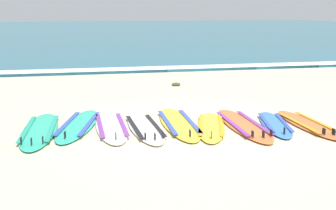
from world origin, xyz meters
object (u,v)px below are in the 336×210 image
Objects in this scene: surfboard_4 at (178,123)px; surfboard_7 at (275,124)px; surfboard_3 at (145,128)px; surfboard_6 at (243,124)px; surfboard_8 at (307,124)px; surfboard_0 at (40,130)px; surfboard_1 at (78,125)px; surfboard_5 at (211,126)px; surfboard_2 at (111,126)px.

surfboard_7 is at bearing -13.43° from surfboard_4.
surfboard_3 is at bearing -165.68° from surfboard_4.
surfboard_6 is 1.25m from surfboard_8.
surfboard_0 and surfboard_1 have the same top height.
surfboard_1 is 3.77m from surfboard_7.
surfboard_0 and surfboard_4 have the same top height.
surfboard_0 is at bearing 173.86° from surfboard_6.
surfboard_5 is 1.09× the size of surfboard_7.
surfboard_3 is at bearing -20.03° from surfboard_1.
surfboard_3 is at bearing 172.23° from surfboard_5.
surfboard_3 is 0.89× the size of surfboard_4.
surfboard_8 is (3.10, -0.38, 0.00)m from surfboard_3.
surfboard_7 and surfboard_8 have the same top height.
surfboard_3 is (0.61, -0.21, 0.00)m from surfboard_2.
surfboard_5 is (3.14, -0.40, -0.00)m from surfboard_0.
surfboard_7 is (2.49, -0.26, -0.00)m from surfboard_3.
surfboard_1 is at bearing 169.30° from surfboard_7.
surfboard_8 is at bearing -7.07° from surfboard_3.
surfboard_1 is 4.40m from surfboard_8.
surfboard_3 is 1.13× the size of surfboard_7.
surfboard_8 is (1.87, -0.22, 0.00)m from surfboard_5.
surfboard_2 is at bearing -1.17° from surfboard_0.
surfboard_4 is 1.15× the size of surfboard_8.
surfboard_3 is at bearing 174.84° from surfboard_6.
surfboard_0 is 1.02× the size of surfboard_1.
surfboard_8 is at bearing -10.86° from surfboard_1.
surfboard_1 is 0.65m from surfboard_2.
surfboard_6 is at bearing -6.14° from surfboard_0.
surfboard_4 is 1.26× the size of surfboard_7.
surfboard_4 is (1.29, -0.04, -0.00)m from surfboard_2.
surfboard_7 is at bearing -8.06° from surfboard_6.
surfboard_7 is at bearing -6.41° from surfboard_0.
surfboard_1 is 1.06× the size of surfboard_2.
surfboard_8 is (0.61, -0.13, 0.00)m from surfboard_7.
surfboard_0 is 1.12× the size of surfboard_3.
surfboard_4 and surfboard_5 have the same top height.
surfboard_0 is 4.42m from surfboard_7.
surfboard_3 is 0.71m from surfboard_4.
surfboard_4 is 0.64m from surfboard_5.
surfboard_2 is (1.30, -0.03, -0.00)m from surfboard_0.
surfboard_7 is 0.63m from surfboard_8.
surfboard_3 and surfboard_7 have the same top height.
surfboard_5 is at bearing -32.08° from surfboard_4.
surfboard_6 is (3.78, -0.41, 0.00)m from surfboard_0.
surfboard_5 is 1.88m from surfboard_8.
surfboard_5 is at bearing 179.88° from surfboard_6.
surfboard_5 is 0.64m from surfboard_6.
surfboard_1 is 0.99× the size of surfboard_6.
surfboard_3 is 1.24m from surfboard_5.
surfboard_7 is at bearing 168.16° from surfboard_8.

